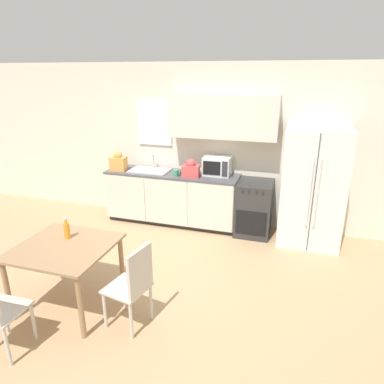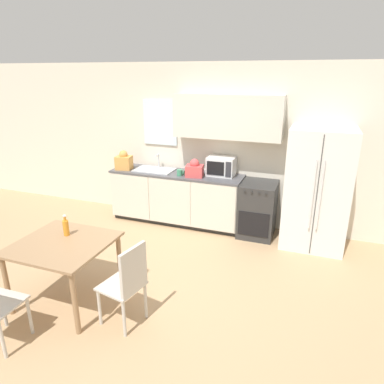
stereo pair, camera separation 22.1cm
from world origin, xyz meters
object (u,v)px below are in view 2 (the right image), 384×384
(refrigerator, at_px, (317,189))
(dining_chair_side, at_px, (128,280))
(dining_table, at_px, (63,251))
(coffee_mug, at_px, (180,173))
(oven_range, at_px, (257,209))
(microwave, at_px, (221,166))
(drink_bottle, at_px, (66,227))

(refrigerator, relative_size, dining_chair_side, 1.94)
(dining_chair_side, bearing_deg, dining_table, 93.90)
(coffee_mug, distance_m, dining_table, 2.43)
(oven_range, distance_m, microwave, 0.92)
(oven_range, height_order, dining_chair_side, dining_chair_side)
(refrigerator, xyz_separation_m, dining_chair_side, (-1.73, -2.55, -0.36))
(microwave, relative_size, coffee_mug, 3.42)
(oven_range, xyz_separation_m, dining_chair_side, (-0.87, -2.61, 0.10))
(drink_bottle, bearing_deg, dining_chair_side, -16.45)
(refrigerator, distance_m, microwave, 1.54)
(coffee_mug, bearing_deg, microwave, 21.81)
(oven_range, xyz_separation_m, coffee_mug, (-1.29, -0.13, 0.52))
(refrigerator, bearing_deg, oven_range, 176.56)
(refrigerator, height_order, drink_bottle, refrigerator)
(dining_table, bearing_deg, refrigerator, 43.12)
(microwave, height_order, dining_table, microwave)
(refrigerator, relative_size, dining_table, 1.79)
(oven_range, bearing_deg, coffee_mug, -174.42)
(microwave, bearing_deg, refrigerator, -6.69)
(dining_chair_side, xyz_separation_m, drink_bottle, (-0.95, 0.28, 0.32))
(microwave, distance_m, dining_table, 2.87)
(dining_table, distance_m, dining_chair_side, 0.89)
(microwave, xyz_separation_m, dining_chair_side, (-0.21, -2.73, -0.53))
(oven_range, relative_size, refrigerator, 0.49)
(oven_range, distance_m, dining_table, 3.05)
(oven_range, distance_m, drink_bottle, 2.98)
(oven_range, xyz_separation_m, dining_table, (-1.75, -2.49, 0.21))
(microwave, bearing_deg, coffee_mug, -158.19)
(refrigerator, xyz_separation_m, drink_bottle, (-2.68, -2.27, -0.05))
(microwave, xyz_separation_m, dining_table, (-1.09, -2.62, -0.42))
(dining_chair_side, bearing_deg, coffee_mug, 21.02)
(microwave, height_order, dining_chair_side, microwave)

